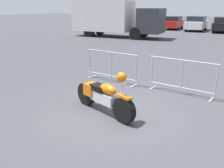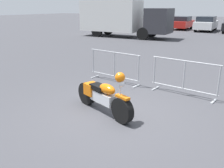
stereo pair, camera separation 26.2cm
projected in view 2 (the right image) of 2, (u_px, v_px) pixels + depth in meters
name	position (u px, v px, depth m)	size (l,w,h in m)	color
ground_plane	(114.00, 114.00, 6.26)	(120.00, 120.00, 0.00)	#424247
motorcycle	(103.00, 96.00, 6.21)	(2.05, 0.80, 1.19)	black
crowd_barrier_near	(114.00, 66.00, 8.73)	(2.09, 0.58, 1.07)	#9EA0A5
crowd_barrier_far	(184.00, 77.00, 7.41)	(2.09, 0.58, 1.07)	#9EA0A5
box_truck	(120.00, 17.00, 21.04)	(7.87, 2.95, 2.98)	silver
parked_car_yellow	(158.00, 22.00, 29.01)	(2.04, 4.38, 1.45)	yellow
parked_car_red	(182.00, 23.00, 28.00)	(2.01, 4.31, 1.43)	#B21E19
parked_car_white	(206.00, 24.00, 26.15)	(2.12, 4.55, 1.51)	white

